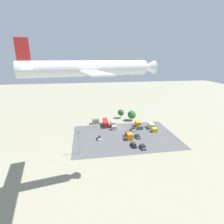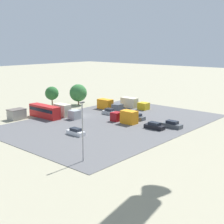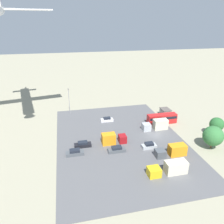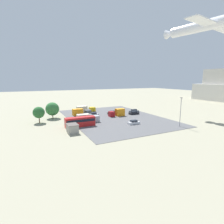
{
  "view_description": "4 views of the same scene",
  "coord_description": "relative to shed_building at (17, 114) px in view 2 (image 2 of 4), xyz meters",
  "views": [
    {
      "loc": [
        20.01,
        92.83,
        39.19
      ],
      "look_at": [
        9.43,
        27.56,
        18.74
      ],
      "focal_mm": 28.0,
      "sensor_mm": 36.0,
      "label": 1
    },
    {
      "loc": [
        56.59,
        60.77,
        18.92
      ],
      "look_at": [
        1.79,
        12.7,
        3.13
      ],
      "focal_mm": 50.0,
      "sensor_mm": 36.0,
      "label": 2
    },
    {
      "loc": [
        -54.97,
        26.37,
        32.82
      ],
      "look_at": [
        4.06,
        13.02,
        7.48
      ],
      "focal_mm": 35.0,
      "sensor_mm": 36.0,
      "label": 3
    },
    {
      "loc": [
        64.92,
        -21.49,
        15.95
      ],
      "look_at": [
        5.73,
        7.8,
        3.61
      ],
      "focal_mm": 28.0,
      "sensor_mm": 36.0,
      "label": 4
    }
  ],
  "objects": [
    {
      "name": "tree_apron_mid",
      "position": [
        -23.87,
        -2.44,
        2.55
      ],
      "size": [
        5.52,
        5.52,
        6.66
      ],
      "color": "brown",
      "rests_on": "ground"
    },
    {
      "name": "parked_car_3",
      "position": [
        -15.28,
        32.29,
        -0.61
      ],
      "size": [
        1.87,
        4.73,
        1.56
      ],
      "rotation": [
        0.0,
        0.0,
        3.14
      ],
      "color": "black",
      "rests_on": "ground"
    },
    {
      "name": "parked_car_4",
      "position": [
        -0.24,
        22.31,
        -0.65
      ],
      "size": [
        1.71,
        4.35,
        1.45
      ],
      "color": "silver",
      "rests_on": "ground"
    },
    {
      "name": "parked_car_0",
      "position": [
        -18.94,
        34.75,
        -0.58
      ],
      "size": [
        1.88,
        4.73,
        1.62
      ],
      "rotation": [
        0.0,
        0.0,
        3.14
      ],
      "color": "#4C5156",
      "rests_on": "ground"
    },
    {
      "name": "ground_plane",
      "position": [
        -13.77,
        9.59,
        -1.34
      ],
      "size": [
        400.0,
        400.0,
        0.0
      ],
      "primitive_type": "plane",
      "color": "gray"
    },
    {
      "name": "parked_car_1",
      "position": [
        -19.98,
        14.34,
        -0.59
      ],
      "size": [
        1.96,
        4.05,
        1.59
      ],
      "color": "#ADB2B7",
      "rests_on": "ground"
    },
    {
      "name": "parked_truck_1",
      "position": [
        -9.83,
        7.82,
        0.25
      ],
      "size": [
        2.44,
        8.35,
        3.29
      ],
      "color": "#ADB2B7",
      "rests_on": "ground"
    },
    {
      "name": "bus",
      "position": [
        -5.8,
        4.1,
        0.49
      ],
      "size": [
        2.62,
        10.19,
        3.24
      ],
      "color": "red",
      "rests_on": "ground"
    },
    {
      "name": "parking_lot_surface",
      "position": [
        -13.77,
        21.11,
        -1.3
      ],
      "size": [
        52.95,
        36.75,
        0.08
      ],
      "color": "#565659",
      "rests_on": "ground"
    },
    {
      "name": "parked_car_2",
      "position": [
        -19.88,
        23.61,
        -0.6
      ],
      "size": [
        1.93,
        4.78,
        1.58
      ],
      "color": "#4C5156",
      "rests_on": "ground"
    },
    {
      "name": "parked_truck_2",
      "position": [
        -15.35,
        23.72,
        0.2
      ],
      "size": [
        2.47,
        7.09,
        3.17
      ],
      "rotation": [
        0.0,
        0.0,
        3.14
      ],
      "color": "maroon",
      "rests_on": "ground"
    },
    {
      "name": "shed_building",
      "position": [
        0.0,
        0.0,
        0.0
      ],
      "size": [
        4.26,
        3.22,
        2.66
      ],
      "color": "#9E998E",
      "rests_on": "ground"
    },
    {
      "name": "parked_truck_3",
      "position": [
        -24.71,
        9.76,
        0.07
      ],
      "size": [
        2.51,
        8.31,
        2.89
      ],
      "color": "#4C5156",
      "rests_on": "ground"
    },
    {
      "name": "tree_near_shed",
      "position": [
        -17.8,
        -8.08,
        2.55
      ],
      "size": [
        4.25,
        4.25,
        6.03
      ],
      "color": "brown",
      "rests_on": "ground"
    },
    {
      "name": "light_pole_lot_centre",
      "position": [
        9.38,
        34.69,
        4.15
      ],
      "size": [
        0.9,
        0.28,
        9.94
      ],
      "color": "gray",
      "rests_on": "ground"
    },
    {
      "name": "parked_truck_0",
      "position": [
        -31.38,
        13.86,
        0.09
      ],
      "size": [
        2.54,
        9.33,
        2.95
      ],
      "color": "gold",
      "rests_on": "ground"
    }
  ]
}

